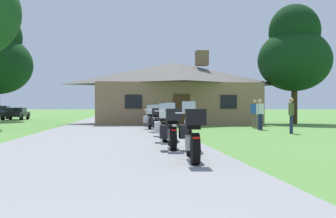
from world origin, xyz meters
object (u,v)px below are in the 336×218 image
motorcycle_orange_fifth_in_row (156,120)px  parked_navy_suv_far_left (1,111)px  motorcycle_silver_nearest_to_camera (193,135)px  bystander_white_shirt_near_lodge (260,113)px  motorcycle_blue_third_in_row (165,125)px  bystander_olive_shirt_by_tree (291,114)px  bystander_blue_shirt_beside_signpost (255,112)px  tree_right_of_lodge (294,52)px  motorcycle_silver_second_in_row (172,129)px  motorcycle_blue_sixth_in_row (150,119)px  parked_black_sedan_far_left (16,113)px  motorcycle_red_fourth_in_row (163,122)px  motorcycle_silver_farthest_in_row (151,117)px

motorcycle_orange_fifth_in_row → parked_navy_suv_far_left: (-15.01, 26.15, 0.17)m
motorcycle_silver_nearest_to_camera → bystander_white_shirt_near_lodge: 13.73m
motorcycle_blue_third_in_row → bystander_olive_shirt_by_tree: bearing=36.3°
motorcycle_orange_fifth_in_row → bystander_blue_shirt_beside_signpost: (6.11, 3.68, 0.32)m
bystander_blue_shirt_beside_signpost → tree_right_of_lodge: 8.67m
motorcycle_silver_second_in_row → motorcycle_blue_sixth_in_row: (0.03, 10.69, 0.00)m
parked_black_sedan_far_left → motorcycle_blue_sixth_in_row: bearing=-57.8°
motorcycle_orange_fifth_in_row → bystander_olive_shirt_by_tree: bearing=-8.9°
motorcycle_silver_second_in_row → bystander_olive_shirt_by_tree: bearing=49.5°
motorcycle_orange_fifth_in_row → bystander_blue_shirt_beside_signpost: 7.15m
motorcycle_blue_third_in_row → parked_black_sedan_far_left: 29.28m
parked_black_sedan_far_left → bystander_blue_shirt_beside_signpost: bearing=-44.5°
bystander_olive_shirt_by_tree → tree_right_of_lodge: (4.82, 10.67, 4.40)m
bystander_white_shirt_near_lodge → motorcycle_silver_second_in_row: bearing=29.9°
motorcycle_blue_sixth_in_row → parked_navy_suv_far_left: size_ratio=0.43×
bystander_olive_shirt_by_tree → parked_black_sedan_far_left: bearing=67.0°
bystander_white_shirt_near_lodge → motorcycle_blue_third_in_row: bearing=22.2°
motorcycle_blue_third_in_row → tree_right_of_lodge: tree_right_of_lodge is taller
motorcycle_silver_nearest_to_camera → motorcycle_blue_third_in_row: size_ratio=1.00×
motorcycle_blue_third_in_row → motorcycle_orange_fifth_in_row: 5.51m
motorcycle_blue_third_in_row → motorcycle_red_fourth_in_row: same height
motorcycle_blue_third_in_row → parked_black_sedan_far_left: size_ratio=0.49×
bystander_blue_shirt_beside_signpost → tree_right_of_lodge: size_ratio=0.19×
motorcycle_silver_nearest_to_camera → motorcycle_orange_fifth_in_row: bearing=94.0°
motorcycle_silver_nearest_to_camera → bystander_white_shirt_near_lodge: bearing=69.2°
motorcycle_silver_farthest_in_row → parked_navy_suv_far_left: 25.84m
motorcycle_silver_nearest_to_camera → tree_right_of_lodge: size_ratio=0.24×
motorcycle_silver_nearest_to_camera → motorcycle_red_fourth_in_row: (0.09, 7.84, -0.01)m
motorcycle_silver_nearest_to_camera → motorcycle_blue_sixth_in_row: 13.26m
tree_right_of_lodge → parked_navy_suv_far_left: 31.31m
motorcycle_red_fourth_in_row → motorcycle_blue_sixth_in_row: (-0.20, 5.42, 0.00)m
bystander_white_shirt_near_lodge → parked_navy_suv_far_left: bystander_white_shirt_near_lodge is taller
bystander_olive_shirt_by_tree → parked_navy_suv_far_left: bystander_olive_shirt_by_tree is taller
motorcycle_silver_nearest_to_camera → motorcycle_silver_second_in_row: same height
motorcycle_silver_farthest_in_row → motorcycle_silver_second_in_row: bearing=-88.8°
motorcycle_blue_sixth_in_row → parked_black_sedan_far_left: motorcycle_blue_sixth_in_row is taller
motorcycle_silver_second_in_row → parked_black_sedan_far_left: bearing=115.1°
motorcycle_red_fourth_in_row → parked_black_sedan_far_left: size_ratio=0.49×
parked_navy_suv_far_left → parked_black_sedan_far_left: bearing=-68.9°
motorcycle_blue_sixth_in_row → tree_right_of_lodge: bearing=34.8°
motorcycle_silver_nearest_to_camera → tree_right_of_lodge: (11.02, 19.96, 4.71)m
motorcycle_silver_farthest_in_row → bystander_white_shirt_near_lodge: size_ratio=1.25×
motorcycle_silver_farthest_in_row → bystander_olive_shirt_by_tree: bystander_olive_shirt_by_tree is taller
motorcycle_red_fourth_in_row → bystander_blue_shirt_beside_signpost: size_ratio=1.25×
motorcycle_red_fourth_in_row → bystander_blue_shirt_beside_signpost: bystander_blue_shirt_beside_signpost is taller
parked_navy_suv_far_left → motorcycle_blue_sixth_in_row: bearing=-67.0°
motorcycle_silver_farthest_in_row → bystander_blue_shirt_beside_signpost: (6.02, -1.50, 0.32)m
motorcycle_silver_nearest_to_camera → bystander_white_shirt_near_lodge: bystander_white_shirt_near_lodge is taller
motorcycle_blue_third_in_row → tree_right_of_lodge: 19.15m
motorcycle_blue_third_in_row → bystander_white_shirt_near_lodge: size_ratio=1.25×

